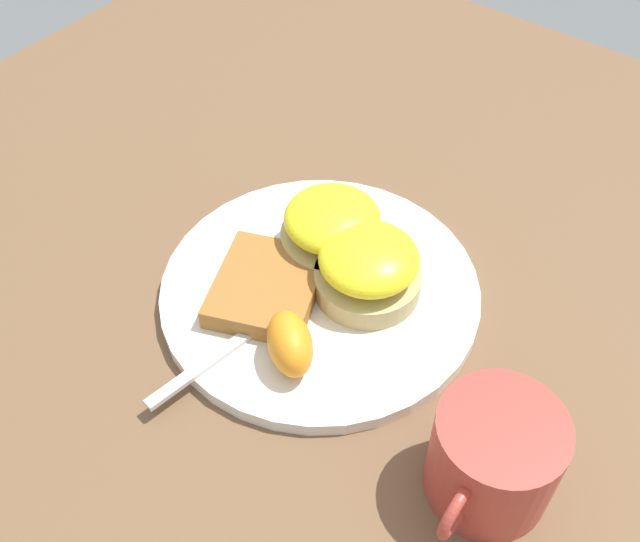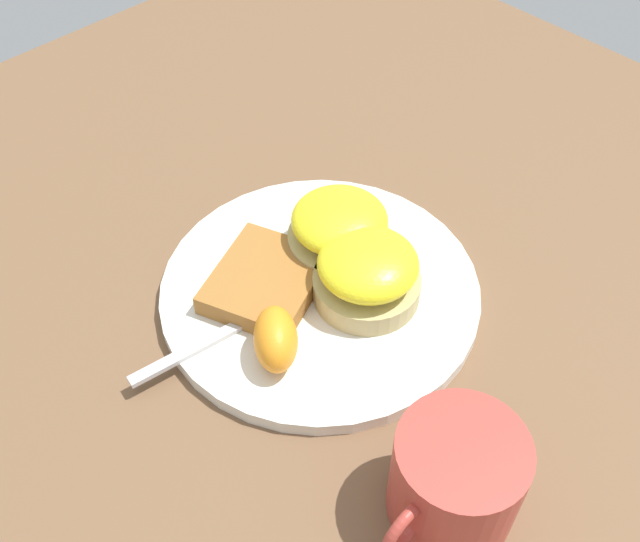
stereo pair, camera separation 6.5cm
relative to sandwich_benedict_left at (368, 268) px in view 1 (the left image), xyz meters
name	(u,v)px [view 1 (the left image)]	position (x,y,z in m)	size (l,w,h in m)	color
ground_plane	(320,296)	(0.02, -0.04, -0.04)	(1.10, 1.10, 0.00)	brown
plate	(320,291)	(0.02, -0.04, -0.04)	(0.29, 0.29, 0.01)	silver
sandwich_benedict_left	(368,268)	(0.00, 0.00, 0.00)	(0.09, 0.09, 0.06)	tan
sandwich_benedict_right	(332,228)	(-0.02, -0.05, 0.00)	(0.09, 0.09, 0.06)	tan
hashbrown_patty	(267,287)	(0.06, -0.07, -0.02)	(0.10, 0.09, 0.02)	#9A632B
orange_wedge	(290,344)	(0.10, -0.01, -0.01)	(0.06, 0.04, 0.04)	orange
fork	(267,320)	(0.08, -0.05, -0.03)	(0.22, 0.05, 0.00)	silver
cup	(493,457)	(0.09, 0.17, 0.00)	(0.12, 0.09, 0.08)	#B23D33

